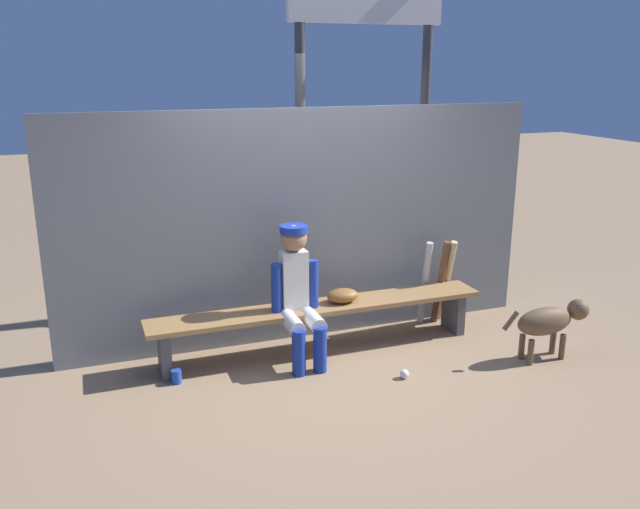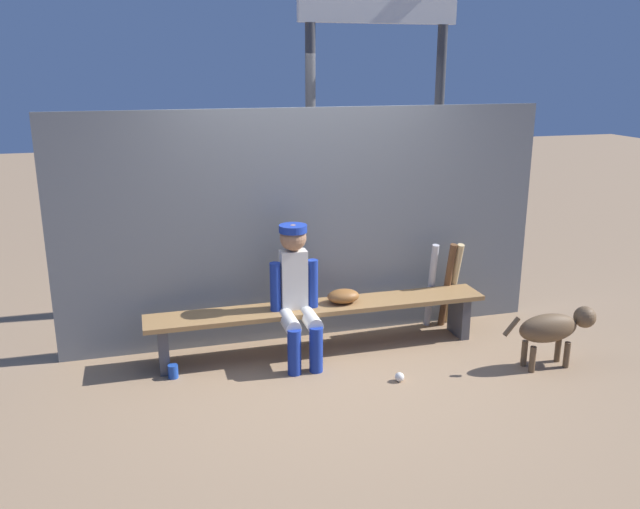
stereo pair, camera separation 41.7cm
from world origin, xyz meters
TOP-DOWN VIEW (x-y plane):
  - ground_plane at (0.00, 0.00)m, footprint 30.00×30.00m
  - chainlink_fence at (0.00, 0.37)m, footprint 4.34×0.03m
  - dugout_bench at (0.00, 0.00)m, footprint 2.95×0.36m
  - player_seated at (-0.23, -0.11)m, footprint 0.41×0.55m
  - baseball_glove at (0.21, 0.00)m, footprint 0.28×0.20m
  - bat_aluminum_silver at (1.14, 0.23)m, footprint 0.07×0.19m
  - bat_wood_dark at (1.29, 0.20)m, footprint 0.09×0.21m
  - bat_wood_natural at (1.37, 0.22)m, footprint 0.07×0.26m
  - baseball at (0.44, -0.73)m, footprint 0.07×0.07m
  - cup_on_ground at (-1.27, -0.19)m, footprint 0.08×0.08m
  - cup_on_bench at (-0.14, 0.04)m, footprint 0.08×0.08m
  - scoreboard at (1.00, 1.25)m, footprint 1.88×0.27m
  - dog at (1.76, -0.81)m, footprint 0.84×0.20m

SIDE VIEW (x-z plane):
  - ground_plane at x=0.00m, z-range 0.00..0.00m
  - baseball at x=0.44m, z-range 0.00..0.07m
  - cup_on_ground at x=-1.27m, z-range 0.00..0.11m
  - dog at x=1.76m, z-range 0.09..0.58m
  - dugout_bench at x=0.00m, z-range 0.13..0.55m
  - bat_aluminum_silver at x=1.14m, z-range 0.00..0.83m
  - bat_wood_natural at x=1.37m, z-range 0.00..0.83m
  - bat_wood_dark at x=1.29m, z-range 0.00..0.83m
  - cup_on_bench at x=-0.14m, z-range 0.42..0.53m
  - baseball_glove at x=0.21m, z-range 0.42..0.54m
  - player_seated at x=-0.23m, z-range 0.04..1.19m
  - chainlink_fence at x=0.00m, z-range 0.00..2.06m
  - scoreboard at x=1.00m, z-range 0.69..4.43m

